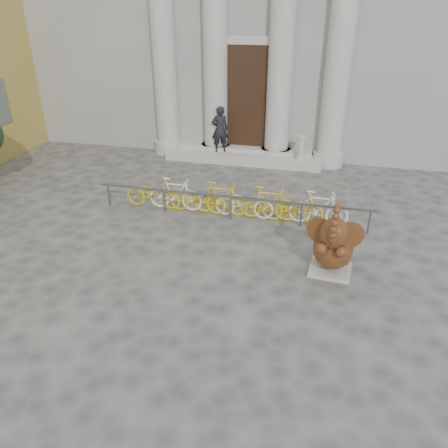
# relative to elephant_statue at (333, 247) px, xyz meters

# --- Properties ---
(ground) EXTENTS (80.00, 80.00, 0.00)m
(ground) POSITION_rel_elephant_statue_xyz_m (-3.52, -2.26, -0.68)
(ground) COLOR #474442
(ground) RESTS_ON ground
(entrance_steps) EXTENTS (6.00, 1.20, 0.36)m
(entrance_steps) POSITION_rel_elephant_statue_xyz_m (-3.52, 7.14, -0.50)
(entrance_steps) COLOR #A8A59E
(entrance_steps) RESTS_ON ground
(elephant_statue) EXTENTS (1.25, 1.42, 1.87)m
(elephant_statue) POSITION_rel_elephant_statue_xyz_m (0.00, 0.00, 0.00)
(elephant_statue) COLOR #A8A59E
(elephant_statue) RESTS_ON ground
(bike_rack) EXTENTS (8.00, 0.53, 1.00)m
(bike_rack) POSITION_rel_elephant_statue_xyz_m (-2.88, 2.37, -0.18)
(bike_rack) COLOR slate
(bike_rack) RESTS_ON ground
(pedestrian) EXTENTS (0.75, 0.65, 1.74)m
(pedestrian) POSITION_rel_elephant_statue_xyz_m (-4.43, 7.05, 0.55)
(pedestrian) COLOR black
(pedestrian) RESTS_ON entrance_steps
(balustrade_post) EXTENTS (0.36, 0.36, 0.89)m
(balustrade_post) POSITION_rel_elephant_statue_xyz_m (-1.32, 6.84, 0.09)
(balustrade_post) COLOR #A8A59E
(balustrade_post) RESTS_ON entrance_steps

